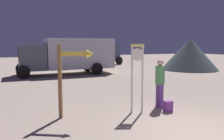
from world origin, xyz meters
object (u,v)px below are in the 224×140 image
standing_clock (137,71)px  arrow_sign (72,69)px  backpack (168,106)px  dome_tent (190,54)px  person_near_clock (160,81)px  box_truck_near (70,54)px  box_truck_far (91,52)px

standing_clock → arrow_sign: 2.19m
backpack → dome_tent: (10.13, 9.61, 1.26)m
person_near_clock → backpack: person_near_clock is taller
person_near_clock → backpack: bearing=-98.5°
box_truck_near → dome_tent: size_ratio=1.45×
arrow_sign → box_truck_far: 17.60m
standing_clock → backpack: (1.04, -0.37, -1.25)m
backpack → dome_tent: bearing=43.5°
box_truck_far → dome_tent: size_ratio=1.41×
standing_clock → box_truck_far: bearing=75.6°
box_truck_far → dome_tent: bearing=-47.3°
standing_clock → box_truck_far: size_ratio=0.33×
standing_clock → dome_tent: bearing=39.6°
person_near_clock → backpack: size_ratio=4.65×
backpack → box_truck_near: 11.41m
person_near_clock → box_truck_far: (3.17, 16.45, 0.52)m
box_truck_near → dome_tent: bearing=-9.1°
arrow_sign → dome_tent: bearing=33.8°
person_near_clock → box_truck_far: size_ratio=0.25×
arrow_sign → standing_clock: bearing=-8.4°
standing_clock → box_truck_far: (4.30, 16.69, 0.08)m
standing_clock → person_near_clock: (1.13, 0.24, -0.44)m
standing_clock → dome_tent: (11.16, 9.24, 0.01)m
backpack → dome_tent: 14.02m
box_truck_near → backpack: bearing=-87.2°
box_truck_near → dome_tent: 10.82m
standing_clock → box_truck_far: box_truck_far is taller
arrow_sign → backpack: bearing=-12.1°
box_truck_far → backpack: bearing=-100.8°
arrow_sign → box_truck_far: box_truck_far is taller
person_near_clock → dome_tent: (10.04, 9.00, 0.45)m
standing_clock → arrow_sign: size_ratio=1.01×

